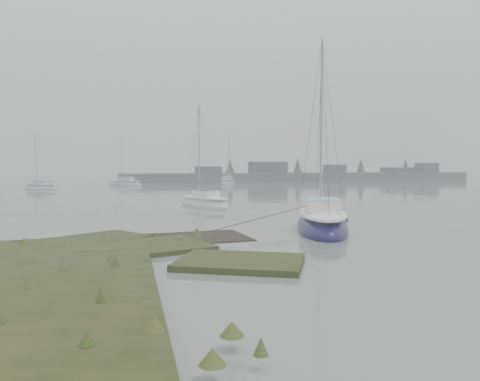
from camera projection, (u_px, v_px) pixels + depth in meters
name	position (u px, v px, depth m)	size (l,w,h in m)	color
ground	(157.00, 196.00, 42.84)	(160.00, 160.00, 0.00)	slate
far_shoreline	(305.00, 176.00, 80.01)	(60.00, 8.00, 4.15)	#4C4F51
sailboat_main	(322.00, 224.00, 20.28)	(4.06, 6.80, 9.11)	#12113E
sailboat_white	(205.00, 203.00, 31.76)	(3.63, 5.54, 7.45)	silver
sailboat_far_a	(41.00, 188.00, 52.86)	(4.83, 4.40, 6.96)	silver
sailboat_far_b	(228.00, 182.00, 68.78)	(3.89, 5.57, 7.54)	silver
sailboat_far_c	(125.00, 184.00, 62.89)	(5.21, 4.61, 7.43)	silver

